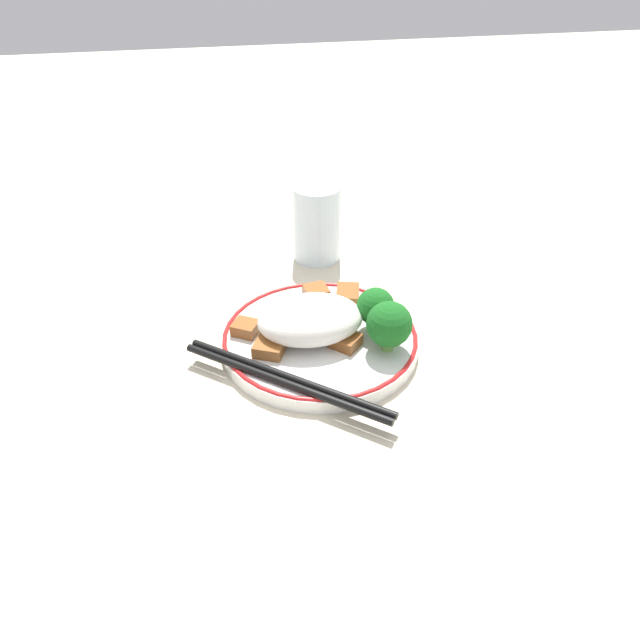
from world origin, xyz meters
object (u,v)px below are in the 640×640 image
plate (320,339)px  broccoli_back_left (389,325)px  broccoli_back_center (376,308)px  drinking_glass (317,223)px  chopsticks (286,380)px

plate → broccoli_back_left: 0.08m
broccoli_back_center → drinking_glass: bearing=98.1°
broccoli_back_left → chopsticks: bearing=-163.0°
broccoli_back_left → broccoli_back_center: 0.03m
broccoli_back_left → broccoli_back_center: size_ratio=1.10×
chopsticks → plate: bearing=56.3°
plate → broccoli_back_center: size_ratio=4.21×
broccoli_back_center → plate: bearing=178.7°
plate → chopsticks: chopsticks is taller
plate → broccoli_back_center: 0.07m
broccoli_back_center → chopsticks: 0.13m
plate → drinking_glass: (0.03, 0.19, 0.04)m
broccoli_back_left → drinking_glass: drinking_glass is taller
chopsticks → drinking_glass: size_ratio=1.87×
broccoli_back_center → drinking_glass: (-0.03, 0.19, 0.01)m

